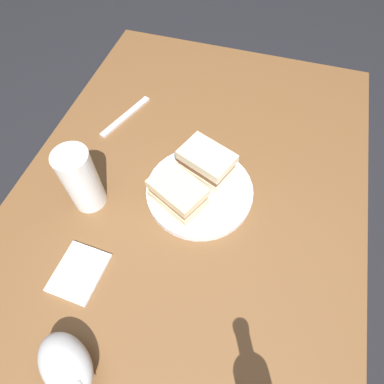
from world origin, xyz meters
name	(u,v)px	position (x,y,z in m)	size (l,w,h in m)	color
ground_plane	(188,294)	(0.00, 0.00, 0.00)	(6.00, 6.00, 0.00)	black
dining_table	(187,263)	(0.00, 0.00, 0.37)	(1.21, 0.80, 0.74)	brown
plate	(200,191)	(-0.04, 0.02, 0.75)	(0.24, 0.24, 0.02)	white
sandwich_half_left	(207,162)	(-0.09, 0.02, 0.79)	(0.12, 0.14, 0.06)	beige
sandwich_half_right	(178,192)	(0.00, -0.01, 0.79)	(0.12, 0.14, 0.06)	beige
potato_wedge_front	(186,176)	(-0.06, -0.01, 0.77)	(0.04, 0.02, 0.02)	#AD702D
potato_wedge_middle	(192,173)	(-0.07, 0.00, 0.77)	(0.04, 0.02, 0.02)	gold
potato_wedge_back	(199,159)	(-0.12, 0.00, 0.77)	(0.05, 0.02, 0.02)	gold
potato_wedge_left_edge	(187,160)	(-0.11, -0.03, 0.77)	(0.05, 0.02, 0.02)	#AD702D
potato_wedge_right_edge	(168,180)	(-0.04, -0.05, 0.77)	(0.05, 0.02, 0.02)	#B77F33
pint_glass	(82,182)	(0.05, -0.21, 0.81)	(0.07, 0.07, 0.16)	white
gravy_boat	(66,365)	(0.36, -0.09, 0.78)	(0.12, 0.14, 0.07)	#B7B7BC
napkin	(79,272)	(0.21, -0.15, 0.75)	(0.11, 0.09, 0.01)	white
fork	(126,116)	(-0.22, -0.24, 0.74)	(0.18, 0.02, 0.01)	silver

